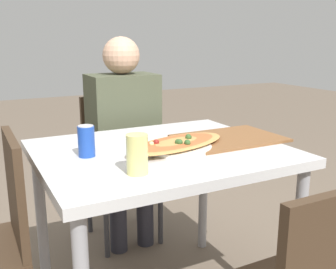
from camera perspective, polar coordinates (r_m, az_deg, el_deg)
The scene contains 7 objects.
dining_table at distance 1.70m, azimuth -1.02°, elevation -4.83°, with size 1.02×0.85×0.77m.
chair_far_seated at distance 2.44m, azimuth -7.22°, elevation -3.56°, with size 0.40×0.40×0.88m.
person_seated at distance 2.28m, azimuth -6.41°, elevation 1.13°, with size 0.38×0.28×1.23m.
pizza_main at distance 1.66m, azimuth 1.26°, elevation -1.41°, with size 0.55×0.35×0.05m.
soda_can at distance 1.58m, azimuth -11.77°, elevation -0.94°, with size 0.07×0.07×0.12m.
drink_glass at distance 1.35m, azimuth -4.51°, elevation -2.88°, with size 0.08×0.08×0.14m.
serving_tray at distance 1.84m, azimuth 8.86°, elevation -0.52°, with size 0.47×0.34×0.01m.
Camera 1 is at (-0.71, -1.44, 1.22)m, focal length 42.00 mm.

